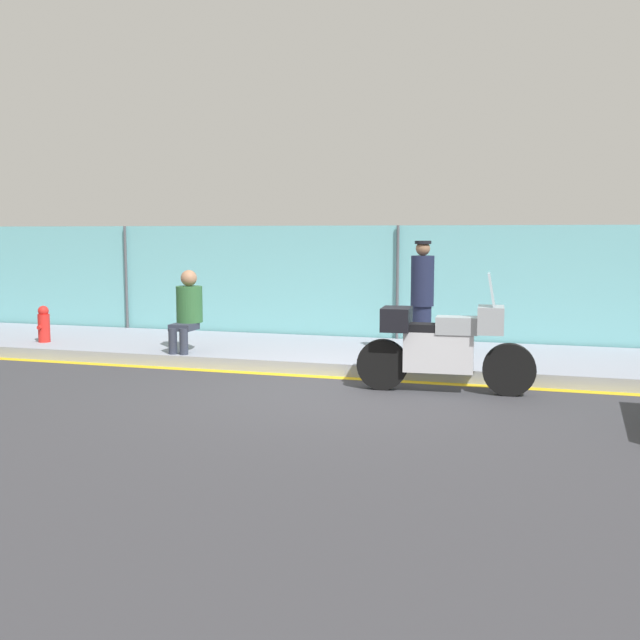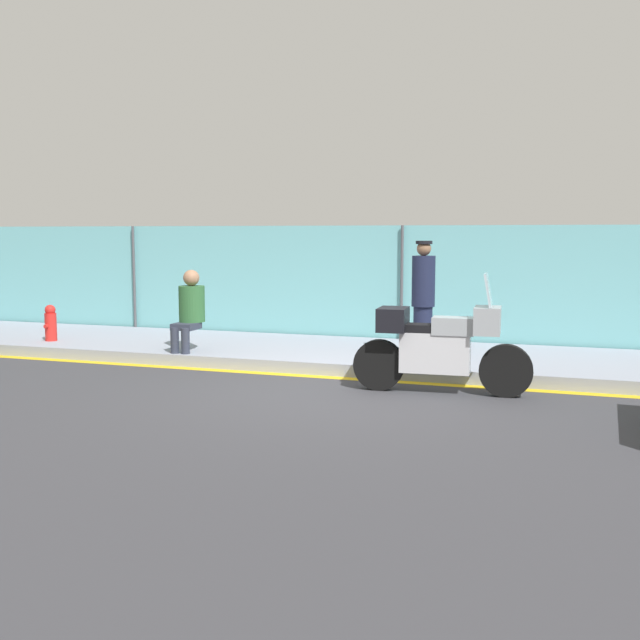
{
  "view_description": "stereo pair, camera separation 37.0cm",
  "coord_description": "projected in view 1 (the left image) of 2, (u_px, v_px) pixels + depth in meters",
  "views": [
    {
      "loc": [
        2.4,
        -8.99,
        2.03
      ],
      "look_at": [
        -0.7,
        1.49,
        0.75
      ],
      "focal_mm": 42.0,
      "sensor_mm": 36.0,
      "label": 1
    },
    {
      "loc": [
        2.76,
        -8.88,
        2.03
      ],
      "look_at": [
        -0.7,
        1.49,
        0.75
      ],
      "focal_mm": 42.0,
      "sensor_mm": 36.0,
      "label": 2
    }
  ],
  "objects": [
    {
      "name": "fire_hydrant",
      "position": [
        44.0,
        324.0,
        12.69
      ],
      "size": [
        0.2,
        0.25,
        0.62
      ],
      "color": "red",
      "rests_on": "sidewalk"
    },
    {
      "name": "storefront_fence",
      "position": [
        398.0,
        287.0,
        13.13
      ],
      "size": [
        37.73,
        0.17,
        2.16
      ],
      "color": "#6BB2B7",
      "rests_on": "ground_plane"
    },
    {
      "name": "motorcycle",
      "position": [
        443.0,
        344.0,
        9.49
      ],
      "size": [
        2.26,
        0.58,
        1.54
      ],
      "rotation": [
        0.0,
        0.0,
        0.06
      ],
      "color": "black",
      "rests_on": "ground_plane"
    },
    {
      "name": "officer_standing",
      "position": [
        422.0,
        297.0,
        11.23
      ],
      "size": [
        0.35,
        0.35,
        1.73
      ],
      "color": "#191E38",
      "rests_on": "sidewalk"
    },
    {
      "name": "curb_paint_stripe",
      "position": [
        358.0,
        379.0,
        10.43
      ],
      "size": [
        39.72,
        0.18,
        0.01
      ],
      "color": "gold",
      "rests_on": "ground_plane"
    },
    {
      "name": "sidewalk",
      "position": [
        380.0,
        356.0,
        11.83
      ],
      "size": [
        39.72,
        2.79,
        0.18
      ],
      "color": "#8E93A3",
      "rests_on": "ground_plane"
    },
    {
      "name": "ground_plane",
      "position": [
        340.0,
        394.0,
        9.48
      ],
      "size": [
        120.0,
        120.0,
        0.0
      ],
      "primitive_type": "plane",
      "color": "#38383D"
    },
    {
      "name": "person_seated_on_curb",
      "position": [
        188.0,
        307.0,
        11.69
      ],
      "size": [
        0.41,
        0.67,
        1.27
      ],
      "color": "#2D3342",
      "rests_on": "sidewalk"
    }
  ]
}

